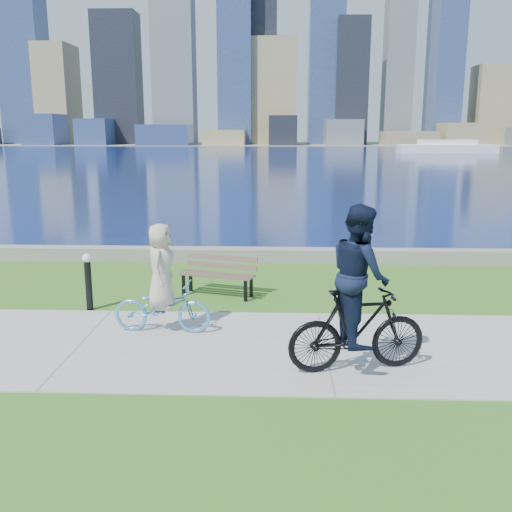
{
  "coord_description": "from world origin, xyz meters",
  "views": [
    {
      "loc": [
        -0.77,
        -8.68,
        3.45
      ],
      "look_at": [
        -1.19,
        1.9,
        1.1
      ],
      "focal_mm": 40.0,
      "sensor_mm": 36.0,
      "label": 1
    }
  ],
  "objects": [
    {
      "name": "ground",
      "position": [
        0.0,
        0.0,
        0.0
      ],
      "size": [
        320.0,
        320.0,
        0.0
      ],
      "primitive_type": "plane",
      "color": "#30631A",
      "rests_on": "ground"
    },
    {
      "name": "concrete_path",
      "position": [
        0.0,
        0.0,
        0.01
      ],
      "size": [
        80.0,
        3.5,
        0.02
      ],
      "primitive_type": "cube",
      "color": "#9C9D97",
      "rests_on": "ground"
    },
    {
      "name": "seawall",
      "position": [
        0.0,
        6.2,
        0.17
      ],
      "size": [
        90.0,
        0.5,
        0.35
      ],
      "primitive_type": "cube",
      "color": "slate",
      "rests_on": "ground"
    },
    {
      "name": "bay_water",
      "position": [
        0.0,
        72.0,
        0.0
      ],
      "size": [
        320.0,
        131.0,
        0.01
      ],
      "primitive_type": "cube",
      "color": "#0C1B4E",
      "rests_on": "ground"
    },
    {
      "name": "far_shore",
      "position": [
        0.0,
        130.0,
        0.06
      ],
      "size": [
        320.0,
        30.0,
        0.12
      ],
      "primitive_type": "cube",
      "color": "gray",
      "rests_on": "ground"
    },
    {
      "name": "city_skyline",
      "position": [
        -0.85,
        129.72,
        21.39
      ],
      "size": [
        180.58,
        21.69,
        76.0
      ],
      "color": "black",
      "rests_on": "ground"
    },
    {
      "name": "ferry_far",
      "position": [
        24.78,
        80.74,
        0.82
      ],
      "size": [
        14.47,
        4.13,
        1.96
      ],
      "color": "white",
      "rests_on": "ground"
    },
    {
      "name": "park_bench",
      "position": [
        -2.02,
        2.99,
        0.51
      ],
      "size": [
        1.69,
        0.98,
        0.83
      ],
      "rotation": [
        0.0,
        0.0,
        -0.28
      ],
      "color": "black",
      "rests_on": "ground"
    },
    {
      "name": "bollard_lamp",
      "position": [
        -4.44,
        1.85,
        0.65
      ],
      "size": [
        0.18,
        0.18,
        1.13
      ],
      "color": "black",
      "rests_on": "ground"
    },
    {
      "name": "cyclist_woman",
      "position": [
        -2.76,
        0.65,
        0.72
      ],
      "size": [
        0.66,
        1.71,
        1.9
      ],
      "rotation": [
        0.0,
        0.0,
        1.52
      ],
      "color": "#5BA6DD",
      "rests_on": "ground"
    },
    {
      "name": "cyclist_man",
      "position": [
        0.38,
        -0.86,
        1.04
      ],
      "size": [
        0.99,
        2.11,
        2.44
      ],
      "rotation": [
        0.0,
        0.0,
        1.78
      ],
      "color": "black",
      "rests_on": "ground"
    }
  ]
}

